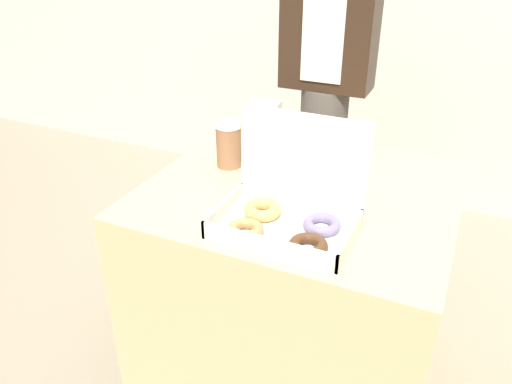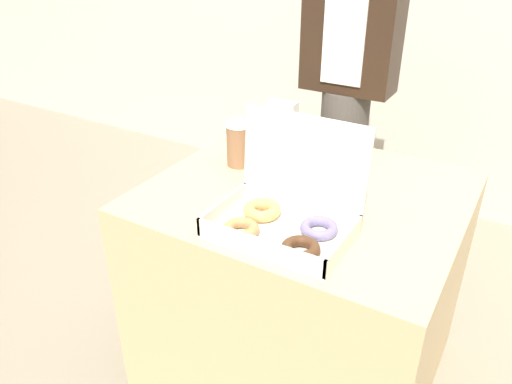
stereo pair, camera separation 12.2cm
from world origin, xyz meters
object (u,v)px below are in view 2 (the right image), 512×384
person_customer (348,76)px  napkin_holder (282,119)px  donut_box (284,215)px  coffee_cup (239,144)px

person_customer → napkin_holder: bearing=-117.0°
donut_box → napkin_holder: (-0.31, 0.57, 0.02)m
donut_box → person_customer: size_ratio=0.22×
donut_box → person_customer: (-0.17, 0.84, 0.13)m
coffee_cup → person_customer: bearing=76.0°
donut_box → coffee_cup: (-0.31, 0.28, 0.03)m
coffee_cup → napkin_holder: size_ratio=1.11×
napkin_holder → person_customer: bearing=63.0°
donut_box → person_customer: bearing=101.3°
donut_box → person_customer: person_customer is taller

